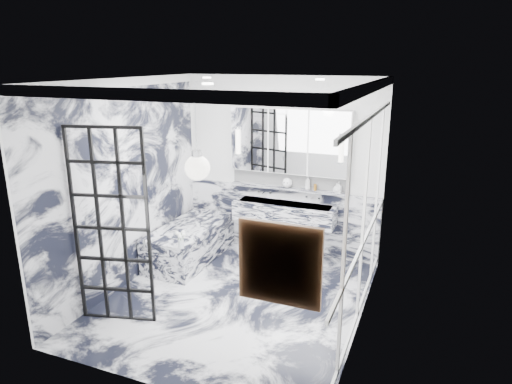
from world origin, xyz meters
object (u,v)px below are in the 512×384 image
at_px(crittall_door, 111,228).
at_px(bathtub, 190,242).
at_px(mirror_cabinet, 289,141).
at_px(trough_sink, 285,212).

distance_m(crittall_door, bathtub, 2.04).
bearing_deg(bathtub, mirror_cabinet, 32.06).
height_order(crittall_door, bathtub, crittall_door).
relative_size(trough_sink, mirror_cabinet, 0.84).
bearing_deg(crittall_door, trough_sink, 48.93).
relative_size(crittall_door, trough_sink, 1.45).
bearing_deg(trough_sink, mirror_cabinet, 90.00).
bearing_deg(trough_sink, crittall_door, -116.84).
bearing_deg(bathtub, crittall_door, -88.08).
bearing_deg(crittall_door, mirror_cabinet, 50.42).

